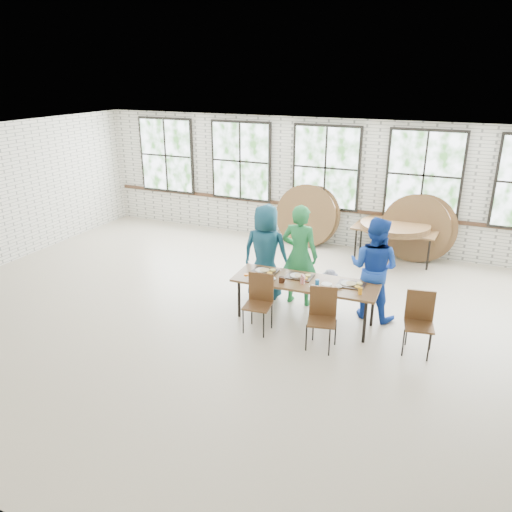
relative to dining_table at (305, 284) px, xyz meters
The scene contains 13 objects.
room 4.28m from the dining_table, 102.48° to the left, with size 12.00×12.00×12.00m.
dining_table is the anchor object (origin of this frame).
chair_near_left 0.81m from the dining_table, 138.00° to the right, with size 0.46×0.45×0.95m.
chair_near_right 0.82m from the dining_table, 52.32° to the right, with size 0.50×0.49×0.95m.
chair_spare 1.87m from the dining_table, ahead, with size 0.49×0.48×0.95m.
adult_teal 1.20m from the dining_table, 146.69° to the left, with size 0.87×0.57×1.78m, color #184F5E.
adult_green 0.77m from the dining_table, 117.21° to the left, with size 0.67×0.44×1.85m, color #217B3D.
toddler 0.76m from the dining_table, 69.76° to the left, with size 0.48×0.27×0.74m, color #121539.
adult_blue 1.20m from the dining_table, 33.39° to the left, with size 0.87×0.67×1.78m, color #1840AB.
storage_table 3.64m from the dining_table, 76.10° to the left, with size 1.84×0.86×0.74m.
tabletop_clutter 0.11m from the dining_table, 12.16° to the right, with size 1.97×0.57×0.11m.
round_tops_stacked 3.65m from the dining_table, 76.10° to the left, with size 1.50×1.50×0.13m.
round_tops_leaning 3.80m from the dining_table, 89.02° to the left, with size 4.17×0.48×1.48m.
Camera 1 is at (3.21, -6.86, 4.02)m, focal length 35.00 mm.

